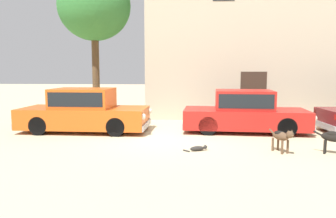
{
  "coord_description": "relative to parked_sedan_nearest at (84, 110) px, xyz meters",
  "views": [
    {
      "loc": [
        0.86,
        -10.33,
        2.15
      ],
      "look_at": [
        0.22,
        0.2,
        0.9
      ],
      "focal_mm": 34.82,
      "sensor_mm": 36.0,
      "label": 1
    }
  ],
  "objects": [
    {
      "name": "apartment_block",
      "position": [
        8.44,
        5.84,
        3.38
      ],
      "size": [
        13.28,
        6.07,
        8.26
      ],
      "color": "#BCB299",
      "rests_on": "ground_plane"
    },
    {
      "name": "parked_sedan_nearest",
      "position": [
        0.0,
        0.0,
        0.0
      ],
      "size": [
        4.58,
        1.95,
        1.52
      ],
      "rotation": [
        0.0,
        0.0,
        -0.03
      ],
      "color": "#D15619",
      "rests_on": "ground_plane"
    },
    {
      "name": "stray_dog_spotted",
      "position": [
        6.12,
        -2.68,
        -0.31
      ],
      "size": [
        0.47,
        0.92,
        0.67
      ],
      "rotation": [
        0.0,
        0.0,
        5.12
      ],
      "color": "brown",
      "rests_on": "ground_plane"
    },
    {
      "name": "acacia_tree_left",
      "position": [
        -0.46,
        3.21,
        4.18
      ],
      "size": [
        3.19,
        2.87,
        6.48
      ],
      "color": "brown",
      "rests_on": "ground_plane"
    },
    {
      "name": "ground_plane",
      "position": [
        2.79,
        -0.91,
        -0.75
      ],
      "size": [
        80.0,
        80.0,
        0.0
      ],
      "primitive_type": "plane",
      "color": "#CCB78E"
    },
    {
      "name": "parked_sedan_second",
      "position": [
        5.64,
        0.24,
        -0.03
      ],
      "size": [
        4.46,
        2.02,
        1.47
      ],
      "rotation": [
        0.0,
        0.0,
        -0.07
      ],
      "color": "#AD1E19",
      "rests_on": "ground_plane"
    },
    {
      "name": "stray_cat",
      "position": [
        3.94,
        -2.63,
        -0.68
      ],
      "size": [
        0.66,
        0.32,
        0.15
      ],
      "rotation": [
        0.0,
        0.0,
        0.36
      ],
      "color": "#2D2B28",
      "rests_on": "ground_plane"
    }
  ]
}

